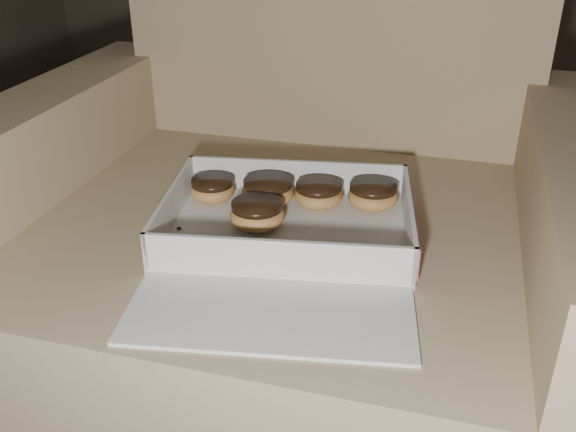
{
  "coord_description": "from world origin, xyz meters",
  "views": [
    {
      "loc": [
        -0.11,
        -0.54,
        0.91
      ],
      "look_at": [
        -0.33,
        0.25,
        0.48
      ],
      "focal_mm": 40.0,
      "sensor_mm": 36.0,
      "label": 1
    }
  ],
  "objects": [
    {
      "name": "armchair",
      "position": [
        -0.36,
        0.38,
        0.32
      ],
      "size": [
        0.97,
        0.82,
        1.01
      ],
      "color": "#8E785B",
      "rests_on": "floor"
    },
    {
      "name": "bakery_box",
      "position": [
        -0.32,
        0.22,
        0.47
      ],
      "size": [
        0.41,
        0.46,
        0.06
      ],
      "rotation": [
        0.0,
        0.0,
        0.16
      ],
      "color": "silver",
      "rests_on": "armchair"
    },
    {
      "name": "donut_a",
      "position": [
        -0.47,
        0.31,
        0.48
      ],
      "size": [
        0.07,
        0.07,
        0.04
      ],
      "color": "#BF7F42",
      "rests_on": "bakery_box"
    },
    {
      "name": "donut_b",
      "position": [
        -0.22,
        0.35,
        0.48
      ],
      "size": [
        0.08,
        0.08,
        0.04
      ],
      "color": "#BF7F42",
      "rests_on": "bakery_box"
    },
    {
      "name": "donut_c",
      "position": [
        -0.38,
        0.32,
        0.48
      ],
      "size": [
        0.08,
        0.08,
        0.04
      ],
      "color": "#BF7F42",
      "rests_on": "bakery_box"
    },
    {
      "name": "donut_d",
      "position": [
        -0.37,
        0.25,
        0.48
      ],
      "size": [
        0.08,
        0.08,
        0.04
      ],
      "color": "#BF7F42",
      "rests_on": "bakery_box"
    },
    {
      "name": "donut_e",
      "position": [
        -0.3,
        0.34,
        0.48
      ],
      "size": [
        0.08,
        0.08,
        0.04
      ],
      "color": "#BF7F42",
      "rests_on": "bakery_box"
    },
    {
      "name": "crumb_a",
      "position": [
        -0.48,
        0.21,
        0.46
      ],
      "size": [
        0.01,
        0.01,
        0.0
      ],
      "primitive_type": "ellipsoid",
      "color": "black",
      "rests_on": "bakery_box"
    },
    {
      "name": "crumb_b",
      "position": [
        -0.32,
        0.18,
        0.46
      ],
      "size": [
        0.01,
        0.01,
        0.0
      ],
      "primitive_type": "ellipsoid",
      "color": "black",
      "rests_on": "bakery_box"
    },
    {
      "name": "crumb_c",
      "position": [
        -0.26,
        0.15,
        0.46
      ],
      "size": [
        0.01,
        0.01,
        0.0
      ],
      "primitive_type": "ellipsoid",
      "color": "black",
      "rests_on": "bakery_box"
    },
    {
      "name": "crumb_d",
      "position": [
        -0.23,
        0.17,
        0.46
      ],
      "size": [
        0.01,
        0.01,
        0.0
      ],
      "primitive_type": "ellipsoid",
      "color": "black",
      "rests_on": "bakery_box"
    },
    {
      "name": "crumb_e",
      "position": [
        -0.22,
        0.2,
        0.46
      ],
      "size": [
        0.01,
        0.01,
        0.0
      ],
      "primitive_type": "ellipsoid",
      "color": "black",
      "rests_on": "bakery_box"
    }
  ]
}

